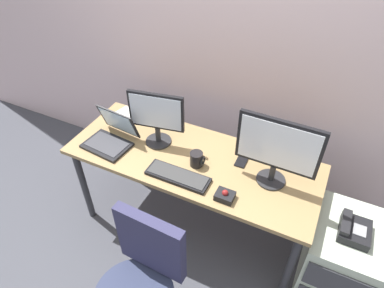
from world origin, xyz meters
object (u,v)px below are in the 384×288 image
(monitor_side, at_px, (156,116))
(desk_phone, at_px, (353,230))
(keyboard, at_px, (178,176))
(coffee_mug, at_px, (197,159))
(monitor_main, at_px, (278,148))
(paper_notepad, at_px, (123,116))
(file_cabinet, at_px, (339,260))
(cell_phone, at_px, (242,160))
(laptop, at_px, (111,136))
(trackball_mouse, at_px, (225,195))

(monitor_side, bearing_deg, desk_phone, -3.98)
(keyboard, xyz_separation_m, coffee_mug, (0.06, 0.15, 0.04))
(monitor_main, height_order, paper_notepad, monitor_main)
(monitor_main, height_order, monitor_side, monitor_main)
(file_cabinet, distance_m, paper_notepad, 1.82)
(file_cabinet, bearing_deg, cell_phone, 168.61)
(laptop, bearing_deg, monitor_main, 6.54)
(file_cabinet, xyz_separation_m, laptop, (-1.64, -0.07, 0.49))
(monitor_side, height_order, keyboard, monitor_side)
(monitor_main, bearing_deg, trackball_mouse, -128.60)
(desk_phone, relative_size, coffee_mug, 1.99)
(file_cabinet, height_order, trackball_mouse, trackball_mouse)
(paper_notepad, height_order, cell_phone, paper_notepad)
(monitor_side, height_order, cell_phone, monitor_side)
(monitor_main, xyz_separation_m, monitor_side, (-0.81, 0.02, -0.04))
(desk_phone, height_order, keyboard, keyboard)
(file_cabinet, relative_size, monitor_main, 1.25)
(desk_phone, xyz_separation_m, laptop, (-1.63, -0.05, 0.15))
(monitor_side, xyz_separation_m, coffee_mug, (0.34, -0.09, -0.17))
(coffee_mug, distance_m, cell_phone, 0.31)
(keyboard, distance_m, paper_notepad, 0.79)
(trackball_mouse, distance_m, paper_notepad, 1.10)
(file_cabinet, bearing_deg, trackball_mouse, -164.91)
(trackball_mouse, xyz_separation_m, paper_notepad, (-1.01, 0.42, -0.02))
(coffee_mug, bearing_deg, monitor_main, 8.76)
(file_cabinet, height_order, cell_phone, cell_phone)
(laptop, bearing_deg, trackball_mouse, -8.20)
(monitor_side, relative_size, paper_notepad, 1.90)
(file_cabinet, bearing_deg, paper_notepad, 172.77)
(file_cabinet, bearing_deg, coffee_mug, -179.13)
(monitor_side, bearing_deg, monitor_main, -1.34)
(coffee_mug, bearing_deg, trackball_mouse, -34.39)
(keyboard, xyz_separation_m, trackball_mouse, (0.33, -0.03, 0.01))
(file_cabinet, distance_m, desk_phone, 0.34)
(trackball_mouse, xyz_separation_m, cell_phone, (-0.01, 0.35, -0.02))
(monitor_side, height_order, paper_notepad, monitor_side)
(monitor_main, xyz_separation_m, paper_notepad, (-1.22, 0.16, -0.26))
(file_cabinet, xyz_separation_m, cell_phone, (-0.75, 0.15, 0.44))
(desk_phone, height_order, monitor_main, monitor_main)
(monitor_main, xyz_separation_m, coffee_mug, (-0.47, -0.07, -0.22))
(monitor_main, relative_size, paper_notepad, 2.35)
(monitor_main, xyz_separation_m, laptop, (-1.11, -0.13, -0.21))
(laptop, bearing_deg, desk_phone, 1.85)
(file_cabinet, relative_size, coffee_mug, 6.11)
(monitor_main, bearing_deg, desk_phone, -8.04)
(keyboard, bearing_deg, trackball_mouse, -5.04)
(laptop, xyz_separation_m, coffee_mug, (0.63, 0.05, -0.00))
(desk_phone, bearing_deg, paper_notepad, 172.20)
(laptop, distance_m, paper_notepad, 0.32)
(trackball_mouse, bearing_deg, paper_notepad, 157.45)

